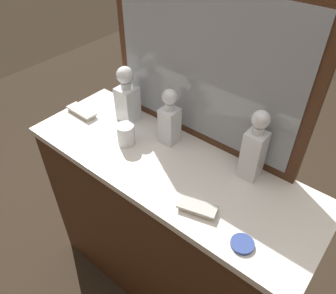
# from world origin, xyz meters

# --- Properties ---
(ground_plane) EXTENTS (6.00, 6.00, 0.00)m
(ground_plane) POSITION_xyz_m (0.00, 0.00, 0.00)
(ground_plane) COLOR #2D2319
(dresser) EXTENTS (1.28, 0.46, 0.93)m
(dresser) POSITION_xyz_m (0.00, 0.00, 0.46)
(dresser) COLOR #472816
(dresser) RESTS_ON ground_plane
(dresser_mirror) EXTENTS (0.89, 0.03, 0.67)m
(dresser_mirror) POSITION_xyz_m (0.00, 0.21, 1.26)
(dresser_mirror) COLOR #472816
(dresser_mirror) RESTS_ON dresser
(crystal_decanter_far_left) EXTENTS (0.07, 0.07, 0.26)m
(crystal_decanter_far_left) POSITION_xyz_m (-0.08, 0.11, 1.03)
(crystal_decanter_far_left) COLOR white
(crystal_decanter_far_left) RESTS_ON dresser
(crystal_decanter_right) EXTENTS (0.07, 0.07, 0.30)m
(crystal_decanter_right) POSITION_xyz_m (0.29, 0.15, 1.05)
(crystal_decanter_right) COLOR white
(crystal_decanter_right) RESTS_ON dresser
(crystal_decanter_center) EXTENTS (0.08, 0.08, 0.27)m
(crystal_decanter_center) POSITION_xyz_m (-0.34, 0.12, 1.03)
(crystal_decanter_center) COLOR white
(crystal_decanter_center) RESTS_ON dresser
(crystal_tumbler_rear) EXTENTS (0.08, 0.08, 0.09)m
(crystal_tumbler_rear) POSITION_xyz_m (-0.22, -0.02, 0.97)
(crystal_tumbler_rear) COLOR white
(crystal_tumbler_rear) RESTS_ON dresser
(silver_brush_left) EXTENTS (0.15, 0.09, 0.02)m
(silver_brush_left) POSITION_xyz_m (0.24, -0.13, 0.94)
(silver_brush_left) COLOR #B7A88C
(silver_brush_left) RESTS_ON dresser
(silver_brush_center) EXTENTS (0.16, 0.07, 0.02)m
(silver_brush_center) POSITION_xyz_m (-0.54, -0.00, 0.94)
(silver_brush_center) COLOR #B7A88C
(silver_brush_center) RESTS_ON dresser
(porcelain_dish) EXTENTS (0.08, 0.08, 0.01)m
(porcelain_dish) POSITION_xyz_m (0.43, -0.15, 0.93)
(porcelain_dish) COLOR #33478C
(porcelain_dish) RESTS_ON dresser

